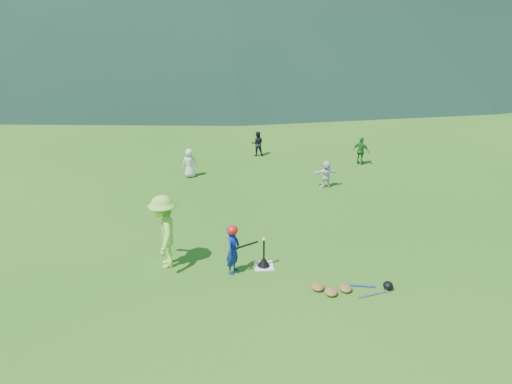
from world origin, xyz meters
TOP-DOWN VIEW (x-y plane):
  - ground at (0.00, 0.00)m, footprint 120.00×120.00m
  - home_plate at (0.00, 0.00)m, footprint 0.45×0.45m
  - baseball at (0.00, 0.00)m, footprint 0.08×0.08m
  - batter_child at (-0.73, -0.20)m, footprint 0.45×0.51m
  - adult_coach at (-2.33, 0.24)m, footprint 0.76×1.21m
  - fielder_a at (-2.05, 6.24)m, footprint 0.55×0.42m
  - fielder_b at (0.51, 8.46)m, footprint 0.49×0.39m
  - fielder_c at (4.28, 7.11)m, footprint 0.64×0.57m
  - fielder_d at (2.51, 4.94)m, footprint 0.87×0.35m
  - batting_tee at (0.00, 0.00)m, footprint 0.30×0.30m
  - batter_gear at (-0.71, -0.20)m, footprint 0.71×0.31m
  - equipment_pile at (1.71, -1.17)m, footprint 1.80×0.61m
  - outfield_fence at (0.00, 28.00)m, footprint 70.07×0.08m

SIDE VIEW (x-z plane):
  - ground at x=0.00m, z-range 0.00..0.00m
  - home_plate at x=0.00m, z-range 0.00..0.02m
  - equipment_pile at x=1.71m, z-range -0.03..0.16m
  - batting_tee at x=0.00m, z-range -0.21..0.47m
  - fielder_d at x=2.51m, z-range 0.00..0.92m
  - fielder_b at x=0.51m, z-range 0.00..0.98m
  - fielder_a at x=-2.05m, z-range 0.00..1.02m
  - fielder_c at x=4.28m, z-range 0.00..1.05m
  - batter_child at x=-0.73m, z-range 0.00..1.18m
  - outfield_fence at x=0.00m, z-range 0.03..1.36m
  - baseball at x=0.00m, z-range 0.70..0.78m
  - adult_coach at x=-2.33m, z-range 0.00..1.80m
  - batter_gear at x=-0.71m, z-range 0.80..1.34m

